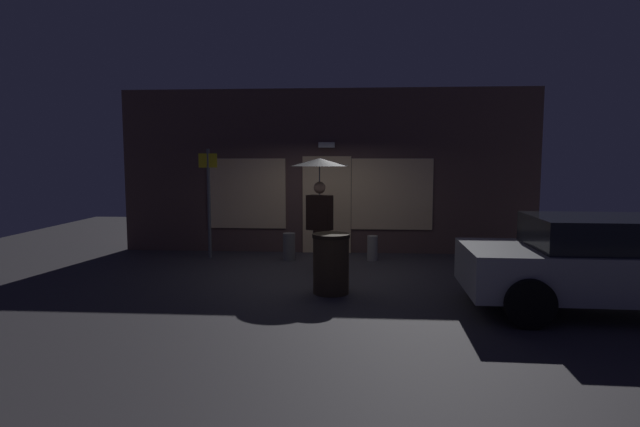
% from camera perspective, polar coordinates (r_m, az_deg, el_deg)
% --- Properties ---
extents(ground_plane, '(18.00, 18.00, 0.00)m').
position_cam_1_polar(ground_plane, '(9.79, 0.00, -6.60)').
color(ground_plane, '#38353A').
extents(building_facade, '(9.44, 0.48, 3.71)m').
position_cam_1_polar(building_facade, '(11.90, 0.78, 4.57)').
color(building_facade, brown).
rests_on(building_facade, ground).
extents(person_with_umbrella, '(1.08, 1.08, 2.15)m').
position_cam_1_polar(person_with_umbrella, '(9.68, -0.04, 2.90)').
color(person_with_umbrella, black).
rests_on(person_with_umbrella, ground).
extents(parked_car, '(4.21, 2.01, 1.34)m').
position_cam_1_polar(parked_car, '(8.35, 29.85, -4.72)').
color(parked_car, '#A5A8AD').
rests_on(parked_car, ground).
extents(street_sign_post, '(0.40, 0.07, 2.36)m').
position_cam_1_polar(street_sign_post, '(11.39, -12.12, 1.85)').
color(street_sign_post, '#595B60').
rests_on(street_sign_post, ground).
extents(sidewalk_bollard, '(0.22, 0.22, 0.52)m').
position_cam_1_polar(sidewalk_bollard, '(11.04, 5.78, -3.80)').
color(sidewalk_bollard, '#9E998E').
rests_on(sidewalk_bollard, ground).
extents(sidewalk_bollard_2, '(0.26, 0.26, 0.59)m').
position_cam_1_polar(sidewalk_bollard_2, '(10.98, -3.42, -3.67)').
color(sidewalk_bollard_2, slate).
rests_on(sidewalk_bollard_2, ground).
extents(trash_bin, '(0.60, 0.60, 0.96)m').
position_cam_1_polar(trash_bin, '(8.29, 1.22, -5.50)').
color(trash_bin, '#473823').
rests_on(trash_bin, ground).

